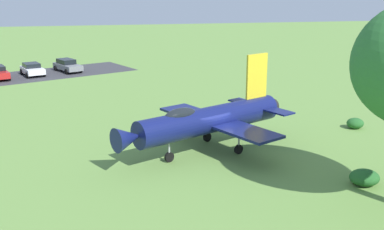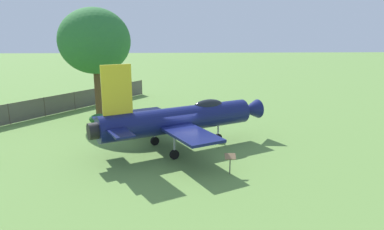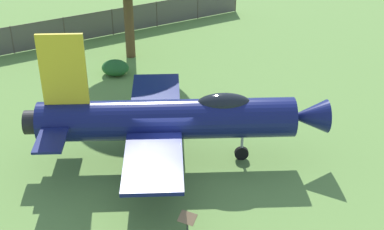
% 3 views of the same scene
% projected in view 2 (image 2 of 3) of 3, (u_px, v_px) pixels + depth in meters
% --- Properties ---
extents(ground_plane, '(200.00, 200.00, 0.00)m').
position_uv_depth(ground_plane, '(178.00, 149.00, 23.14)').
color(ground_plane, '#668E42').
extents(display_jet, '(11.88, 9.50, 5.82)m').
position_uv_depth(display_jet, '(183.00, 118.00, 22.80)').
color(display_jet, '#111951').
rests_on(display_jet, ground_plane).
extents(shade_tree, '(6.28, 6.04, 9.68)m').
position_uv_depth(shade_tree, '(95.00, 41.00, 30.38)').
color(shade_tree, brown).
rests_on(shade_tree, ground_plane).
extents(perimeter_fence, '(17.70, 24.41, 1.79)m').
position_uv_depth(perimeter_fence, '(28.00, 110.00, 30.32)').
color(perimeter_fence, '#4C4238').
rests_on(perimeter_fence, ground_plane).
extents(shrub_by_tree, '(1.58, 1.41, 0.84)m').
position_uv_depth(shrub_by_tree, '(99.00, 119.00, 29.28)').
color(shrub_by_tree, '#235B26').
rests_on(shrub_by_tree, ground_plane).
extents(info_plaque, '(0.62, 0.42, 1.14)m').
position_uv_depth(info_plaque, '(230.00, 159.00, 18.98)').
color(info_plaque, '#333333').
rests_on(info_plaque, ground_plane).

